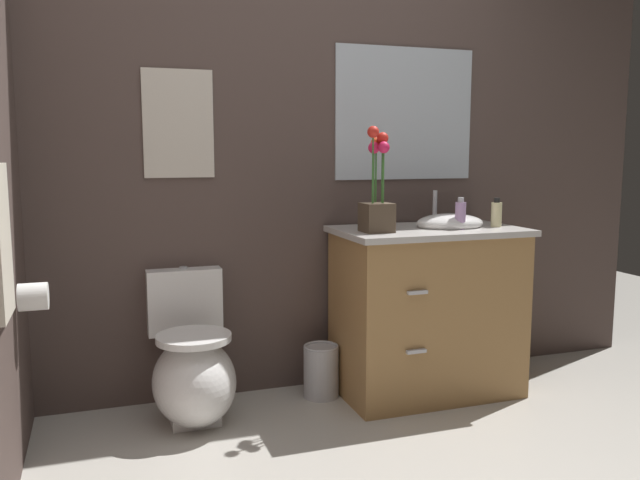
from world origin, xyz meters
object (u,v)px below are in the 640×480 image
at_px(soap_bottle, 496,214).
at_px(wall_mirror, 405,114).
at_px(hanging_towel, 1,242).
at_px(vanity_cabinet, 428,309).
at_px(lotion_bottle, 460,215).
at_px(wall_poster, 178,124).
at_px(toilet, 193,370).
at_px(toilet_paper_roll, 33,297).
at_px(flower_vase, 377,199).
at_px(trash_bin, 321,371).

xyz_separation_m(soap_bottle, wall_mirror, (-0.35, 0.36, 0.52)).
distance_m(soap_bottle, hanging_towel, 2.30).
height_order(vanity_cabinet, wall_mirror, wall_mirror).
height_order(lotion_bottle, wall_mirror, wall_mirror).
height_order(soap_bottle, lotion_bottle, lotion_bottle).
distance_m(soap_bottle, lotion_bottle, 0.24).
distance_m(soap_bottle, wall_poster, 1.66).
distance_m(toilet, wall_poster, 1.17).
relative_size(lotion_bottle, wall_poster, 0.31).
height_order(vanity_cabinet, toilet_paper_roll, vanity_cabinet).
distance_m(soap_bottle, toilet_paper_roll, 2.22).
distance_m(vanity_cabinet, wall_poster, 1.56).
bearing_deg(toilet, flower_vase, -5.75).
height_order(soap_bottle, wall_poster, wall_poster).
relative_size(lotion_bottle, wall_mirror, 0.20).
bearing_deg(lotion_bottle, toilet_paper_roll, -177.89).
distance_m(hanging_towel, toilet_paper_roll, 0.46).
xyz_separation_m(wall_poster, toilet_paper_roll, (-0.64, -0.46, -0.70)).
distance_m(wall_mirror, toilet_paper_roll, 2.05).
bearing_deg(vanity_cabinet, wall_poster, 166.30).
distance_m(flower_vase, hanging_towel, 1.65).
bearing_deg(wall_mirror, soap_bottle, -45.28).
bearing_deg(trash_bin, hanging_towel, -154.69).
distance_m(lotion_bottle, trash_bin, 1.06).
bearing_deg(vanity_cabinet, lotion_bottle, -39.32).
height_order(toilet, wall_mirror, wall_mirror).
relative_size(toilet, flower_vase, 1.37).
height_order(soap_bottle, wall_mirror, wall_mirror).
xyz_separation_m(soap_bottle, lotion_bottle, (-0.23, -0.03, 0.00)).
xyz_separation_m(toilet, soap_bottle, (1.56, -0.09, 0.69)).
bearing_deg(toilet_paper_roll, soap_bottle, 2.76).
distance_m(toilet, wall_mirror, 1.73).
bearing_deg(vanity_cabinet, wall_mirror, 90.53).
bearing_deg(hanging_towel, soap_bottle, 11.77).
bearing_deg(soap_bottle, toilet_paper_roll, -177.24).
xyz_separation_m(flower_vase, soap_bottle, (0.67, -0.00, -0.09)).
relative_size(soap_bottle, wall_mirror, 0.19).
xyz_separation_m(hanging_towel, toilet_paper_roll, (0.06, 0.36, -0.27)).
bearing_deg(wall_poster, toilet, -90.00).
bearing_deg(lotion_bottle, hanging_towel, -167.83).
bearing_deg(toilet, vanity_cabinet, -1.25).
bearing_deg(vanity_cabinet, flower_vase, -168.93).
distance_m(vanity_cabinet, lotion_bottle, 0.52).
height_order(flower_vase, wall_poster, wall_poster).
height_order(soap_bottle, toilet_paper_roll, soap_bottle).
distance_m(flower_vase, trash_bin, 0.93).
height_order(soap_bottle, hanging_towel, hanging_towel).
xyz_separation_m(toilet, flower_vase, (0.89, -0.09, 0.78)).
bearing_deg(flower_vase, vanity_cabinet, 11.07).
height_order(wall_mirror, hanging_towel, wall_mirror).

